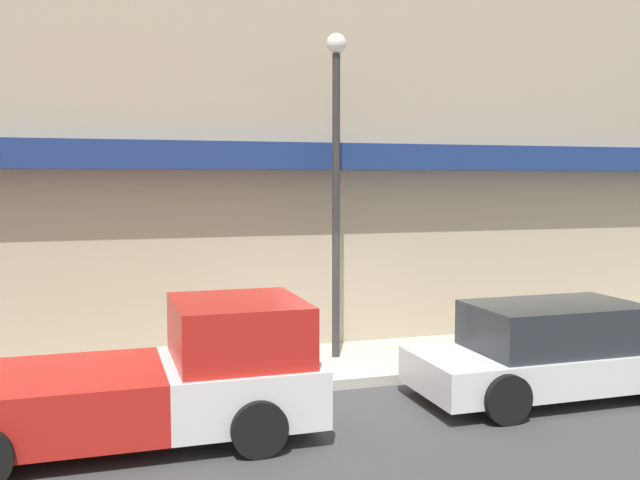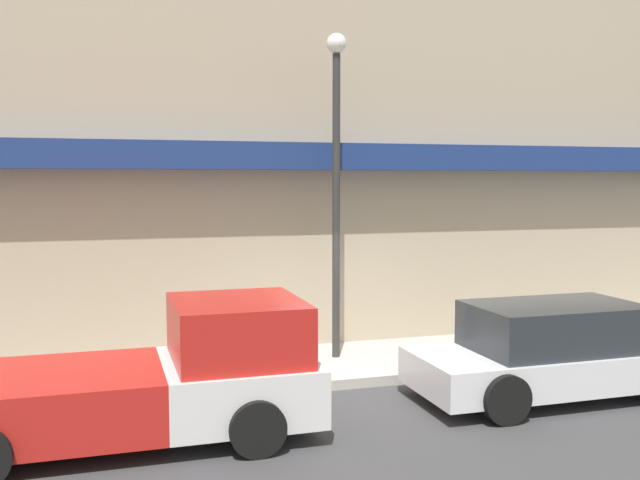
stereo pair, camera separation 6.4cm
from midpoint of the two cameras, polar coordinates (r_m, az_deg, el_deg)
name	(u,v)px [view 1 (the left image)]	position (r m, az deg, el deg)	size (l,w,h in m)	color
ground_plane	(362,388)	(11.95, 3.19, -11.76)	(80.00, 80.00, 0.00)	#38383A
sidewalk	(337,364)	(13.07, 1.22, -9.90)	(36.00, 2.53, 0.17)	#ADA89E
building	(297,121)	(15.31, -2.01, 9.46)	(19.80, 3.80, 9.60)	tan
pickup_truck	(152,380)	(9.79, -13.48, -10.86)	(5.06, 2.27, 1.80)	silver
parked_car	(554,351)	(11.90, 18.05, -8.46)	(4.51, 2.01, 1.48)	silver
fire_hydrant	(209,363)	(11.73, -9.06, -9.72)	(0.20, 0.20, 0.61)	yellow
street_lamp	(336,159)	(12.85, 1.15, 6.52)	(0.36, 0.36, 5.82)	#2D2D2D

